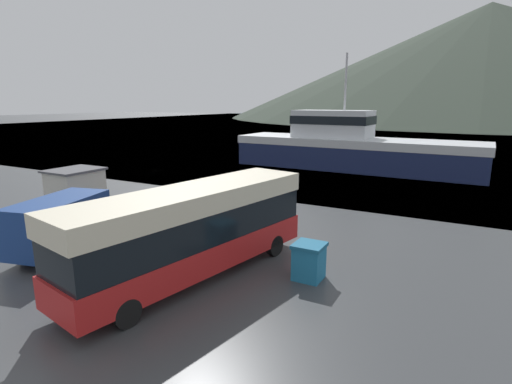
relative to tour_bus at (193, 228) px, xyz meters
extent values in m
plane|color=#475B6B|center=(0.39, 132.26, -1.91)|extent=(240.00, 240.00, 0.00)
cone|color=#333D33|center=(9.53, 190.31, 21.42)|extent=(215.11, 215.11, 46.67)
cube|color=red|center=(0.00, -0.01, -0.94)|extent=(4.30, 10.67, 1.04)
cube|color=black|center=(0.00, -0.01, 0.17)|extent=(4.21, 10.46, 1.19)
cube|color=beige|center=(0.00, -0.01, 1.13)|extent=(4.30, 10.67, 0.74)
cube|color=black|center=(0.95, 5.12, -0.04)|extent=(2.12, 0.45, 1.60)
cylinder|color=black|center=(-0.39, 3.76, -1.46)|extent=(0.46, 0.94, 0.90)
cylinder|color=black|center=(1.71, 3.37, -1.46)|extent=(0.46, 0.94, 0.90)
cylinder|color=black|center=(-1.72, -3.40, -1.46)|extent=(0.46, 0.94, 0.90)
cylinder|color=black|center=(0.39, -3.79, -1.46)|extent=(0.46, 0.94, 0.90)
cube|color=navy|center=(-6.55, -0.86, -0.51)|extent=(3.12, 4.81, 2.10)
cube|color=navy|center=(-7.35, 2.20, -0.98)|extent=(2.48, 2.36, 1.15)
cube|color=black|center=(-7.12, 1.30, -0.04)|extent=(1.72, 0.50, 0.73)
cylinder|color=black|center=(-8.18, 1.73, -1.56)|extent=(0.39, 0.73, 0.70)
cylinder|color=black|center=(-6.39, 2.19, -1.56)|extent=(0.39, 0.73, 0.70)
cylinder|color=black|center=(-7.19, -2.07, -1.56)|extent=(0.39, 0.73, 0.70)
cylinder|color=black|center=(-5.40, -1.61, -1.56)|extent=(0.39, 0.73, 0.70)
cube|color=#19234C|center=(-1.39, 27.59, -0.40)|extent=(23.52, 6.14, 3.02)
cube|color=silver|center=(-1.39, 27.59, 0.74)|extent=(23.75, 6.20, 0.76)
cube|color=silver|center=(-3.72, 27.65, 2.45)|extent=(7.58, 4.06, 2.67)
cube|color=black|center=(-3.72, 27.65, 2.85)|extent=(7.73, 4.17, 0.80)
cylinder|color=#B2B2B7|center=(-2.60, 27.62, 6.45)|extent=(0.20, 0.20, 5.34)
cube|color=teal|center=(3.87, 1.87, -1.29)|extent=(1.02, 1.00, 1.24)
cube|color=#1A5F86|center=(3.87, 1.87, -0.60)|extent=(1.12, 1.11, 0.14)
cube|color=beige|center=(-12.08, 4.20, -0.69)|extent=(2.27, 2.68, 2.44)
cube|color=#4C4C51|center=(-12.08, 4.20, 0.59)|extent=(2.50, 2.95, 0.12)
cube|color=black|center=(-9.09, 37.05, -1.51)|extent=(5.55, 6.78, 0.80)
camera|label=1|loc=(8.80, -11.28, 4.57)|focal=28.00mm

